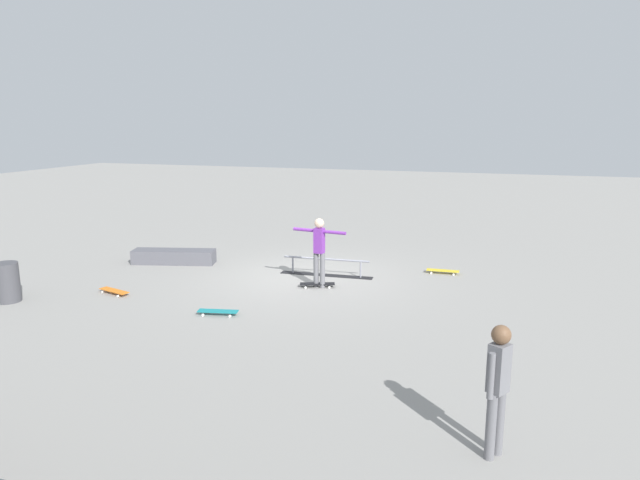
% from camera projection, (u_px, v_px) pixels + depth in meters
% --- Properties ---
extents(ground_plane, '(60.00, 60.00, 0.00)m').
position_uv_depth(ground_plane, '(306.00, 278.00, 13.78)').
color(ground_plane, gray).
extents(grind_rail, '(2.34, 0.36, 0.44)m').
position_uv_depth(grind_rail, '(326.00, 268.00, 13.96)').
color(grind_rail, black).
rests_on(grind_rail, ground_plane).
extents(skate_ledge, '(2.25, 1.06, 0.37)m').
position_uv_depth(skate_ledge, '(174.00, 257.00, 15.15)').
color(skate_ledge, '#595960').
rests_on(skate_ledge, ground_plane).
extents(skater_main, '(1.29, 0.24, 1.61)m').
position_uv_depth(skater_main, '(319.00, 248.00, 12.82)').
color(skater_main, slate).
rests_on(skater_main, ground_plane).
extents(skateboard_main, '(0.82, 0.45, 0.09)m').
position_uv_depth(skateboard_main, '(317.00, 284.00, 13.00)').
color(skateboard_main, black).
rests_on(skateboard_main, ground_plane).
extents(bystander_grey_shirt, '(0.27, 0.34, 1.59)m').
position_uv_depth(bystander_grey_shirt, '(498.00, 384.00, 6.29)').
color(bystander_grey_shirt, slate).
rests_on(bystander_grey_shirt, ground_plane).
extents(loose_skateboard_orange, '(0.82, 0.41, 0.09)m').
position_uv_depth(loose_skateboard_orange, '(114.00, 291.00, 12.48)').
color(loose_skateboard_orange, orange).
rests_on(loose_skateboard_orange, ground_plane).
extents(loose_skateboard_yellow, '(0.81, 0.28, 0.09)m').
position_uv_depth(loose_skateboard_yellow, '(443.00, 271.00, 14.15)').
color(loose_skateboard_yellow, yellow).
rests_on(loose_skateboard_yellow, ground_plane).
extents(loose_skateboard_teal, '(0.82, 0.37, 0.09)m').
position_uv_depth(loose_skateboard_teal, '(218.00, 311.00, 11.15)').
color(loose_skateboard_teal, teal).
rests_on(loose_skateboard_teal, ground_plane).
extents(trash_bin, '(0.50, 0.50, 0.84)m').
position_uv_depth(trash_bin, '(7.00, 282.00, 11.91)').
color(trash_bin, '#47474C').
rests_on(trash_bin, ground_plane).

